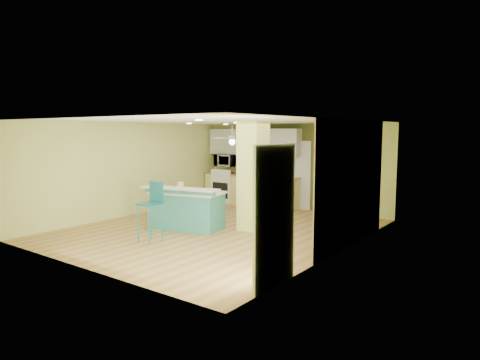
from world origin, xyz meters
name	(u,v)px	position (x,y,z in m)	size (l,w,h in m)	color
floor	(218,230)	(0.00, 0.00, -0.01)	(6.00, 7.00, 0.01)	olive
ceiling	(217,121)	(0.00, 0.00, 2.50)	(6.00, 7.00, 0.01)	white
wall_back	(293,166)	(0.00, 3.50, 1.25)	(6.00, 0.01, 2.50)	#D5DD76
wall_front	(81,194)	(0.00, -3.50, 1.25)	(6.00, 0.01, 2.50)	#D5DD76
wall_left	(131,169)	(-3.00, 0.00, 1.25)	(0.01, 7.00, 2.50)	#D5DD76
wall_right	(341,186)	(3.00, 0.00, 1.25)	(0.01, 7.00, 2.50)	#D5DD76
wood_panel	(353,183)	(2.99, 0.60, 1.25)	(0.02, 3.40, 2.50)	#9C7D59
olive_accent	(299,167)	(0.20, 3.49, 1.25)	(2.20, 0.02, 2.50)	#474C1E
interior_door	(298,175)	(0.20, 3.46, 1.00)	(0.82, 0.05, 2.00)	silver
french_door	(275,216)	(2.97, -2.30, 1.05)	(0.04, 1.08, 2.10)	silver
column	(253,176)	(0.65, 0.50, 1.25)	(0.55, 0.55, 2.50)	#D9E56A
kitchen_run	(251,190)	(-1.30, 3.20, 0.47)	(3.25, 0.63, 0.94)	#E1D576
stove	(226,188)	(-2.25, 3.19, 0.46)	(0.76, 0.66, 1.08)	white
upper_cabinets	(253,142)	(-1.30, 3.32, 1.95)	(3.20, 0.34, 0.80)	silver
microwave	(226,160)	(-2.25, 3.20, 1.35)	(0.70, 0.48, 0.39)	white
ceiling_fan	(232,138)	(-1.10, 2.00, 2.08)	(1.41, 1.41, 0.61)	silver
pendant_lamp	(340,151)	(2.65, 0.75, 1.88)	(0.14, 0.14, 0.69)	white
wall_decor	(356,167)	(2.96, 0.80, 1.55)	(0.03, 0.90, 0.70)	brown
peninsula	(187,209)	(-0.64, -0.33, 0.47)	(1.96, 1.38, 1.02)	teal
bar_stool	(153,202)	(-0.41, -1.60, 0.83)	(0.43, 0.43, 1.25)	teal
side_counter	(345,218)	(2.70, 0.98, 0.44)	(0.57, 1.35, 0.87)	teal
fruit_bowl	(270,176)	(-0.52, 3.10, 0.97)	(0.28, 0.28, 0.07)	#382717
canister	(180,186)	(-0.95, -0.23, 0.97)	(0.15, 0.15, 0.19)	yellow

